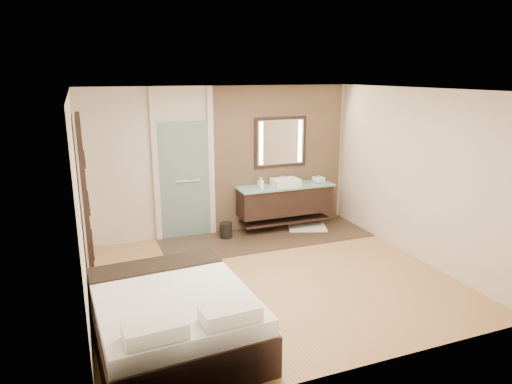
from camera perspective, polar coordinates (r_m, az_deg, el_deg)
name	(u,v)px	position (r m, az deg, el deg)	size (l,w,h in m)	color
floor	(271,278)	(6.80, 1.84, -10.71)	(5.00, 5.00, 0.00)	#A87246
tile_strip	(267,237)	(8.38, 1.36, -5.66)	(3.80, 1.30, 0.01)	#382B1E
stone_wall	(279,157)	(8.75, 2.91, 4.35)	(2.60, 0.08, 2.70)	tan
vanity	(285,200)	(8.67, 3.63, -0.99)	(1.85, 0.55, 0.88)	black
mirror_unit	(280,142)	(8.66, 3.08, 6.24)	(1.06, 0.04, 0.96)	black
frosted_door	(184,176)	(8.22, -8.96, 2.05)	(1.10, 0.12, 2.70)	#A2CDCB
shoji_partition	(86,205)	(6.48, -20.46, -1.54)	(0.06, 1.20, 2.40)	black
bed	(173,318)	(5.24, -10.30, -15.20)	(1.75, 2.13, 0.78)	black
bath_mat	(307,228)	(8.89, 6.43, -4.44)	(0.72, 0.50, 0.02)	silver
waste_bin	(226,230)	(8.33, -3.77, -4.82)	(0.23, 0.23, 0.29)	black
tissue_box	(321,180)	(8.89, 8.09, 1.51)	(0.12, 0.12, 0.10)	silver
soap_bottle_a	(262,184)	(8.26, 0.75, 1.06)	(0.08, 0.08, 0.21)	white
soap_bottle_b	(260,182)	(8.49, 0.52, 1.28)	(0.08, 0.08, 0.17)	#B2B2B2
soap_bottle_c	(318,179)	(8.78, 7.80, 1.57)	(0.13, 0.13, 0.16)	#A8D4D0
cup	(315,179)	(8.98, 7.35, 1.64)	(0.11, 0.11, 0.09)	silver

